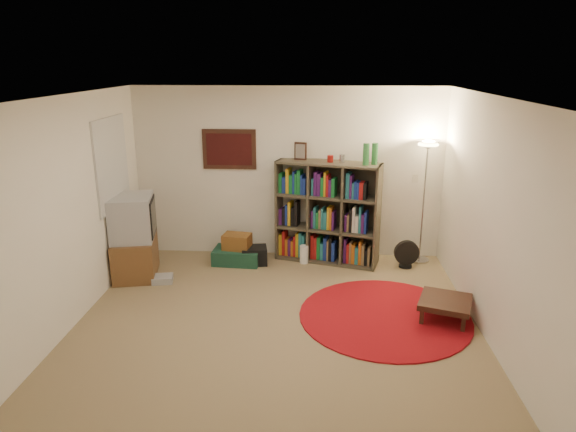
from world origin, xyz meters
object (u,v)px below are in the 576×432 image
floor_lamp (427,162)px  bookshelf (326,214)px  suitcase (237,256)px  floor_fan (406,254)px  tv_stand (134,238)px  side_table (445,303)px

floor_lamp → bookshelf: bearing=-178.1°
suitcase → bookshelf: bearing=12.4°
floor_lamp → floor_fan: floor_lamp is taller
bookshelf → suitcase: bookshelf is taller
bookshelf → floor_fan: (1.14, -0.23, -0.51)m
floor_fan → tv_stand: 3.79m
side_table → floor_fan: bearing=97.1°
tv_stand → floor_fan: bearing=-4.4°
floor_fan → tv_stand: bearing=-178.1°
bookshelf → suitcase: size_ratio=2.54×
floor_lamp → tv_stand: floor_lamp is taller
bookshelf → floor_lamp: bearing=17.5°
floor_lamp → suitcase: 3.01m
floor_fan → side_table: bearing=-88.4°
floor_lamp → side_table: floor_lamp is taller
floor_lamp → side_table: 2.20m
tv_stand → suitcase: 1.47m
bookshelf → side_table: size_ratio=2.52×
bookshelf → suitcase: bearing=-156.1°
floor_fan → side_table: size_ratio=0.57×
suitcase → side_table: (2.62, -1.57, 0.10)m
bookshelf → side_table: 2.26m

